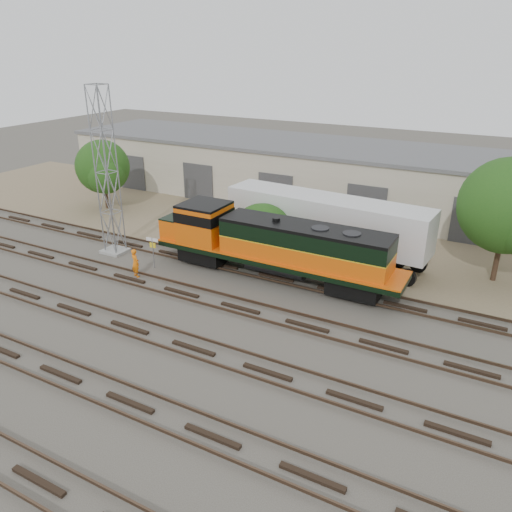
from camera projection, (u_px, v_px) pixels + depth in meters
The scene contains 11 objects.
ground at pixel (226, 321), 26.42m from camera, with size 140.00×140.00×0.00m, color #47423A.
dirt_strip at pixel (327, 234), 38.56m from camera, with size 80.00×16.00×0.02m, color #726047.
tracks at pixel (193, 348), 23.95m from camera, with size 80.00×20.40×0.28m.
warehouse at pixel (362, 178), 43.97m from camera, with size 58.40×10.40×5.30m.
locomotive at pixel (272, 244), 30.55m from camera, with size 16.07×2.82×3.86m.
signal_tower at pixel (107, 176), 33.15m from camera, with size 1.66×1.66×11.26m.
sign_post at pixel (153, 247), 32.17m from camera, with size 0.87×0.10×2.13m.
worker at pixel (135, 263), 31.19m from camera, with size 0.67×0.44×1.85m, color orange.
semi_trailer at pixel (330, 221), 33.08m from camera, with size 14.14×3.87×4.30m.
tree_west at pixel (103, 169), 43.10m from camera, with size 4.86×4.62×6.05m.
tree_mid at pixel (264, 237), 33.01m from camera, with size 4.41×4.20×4.20m.
Camera 1 is at (12.29, -19.45, 13.52)m, focal length 35.00 mm.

